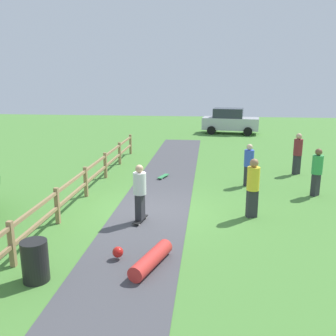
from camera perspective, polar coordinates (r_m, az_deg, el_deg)
ground_plane at (r=12.03m, az=-2.53°, el=-6.72°), size 60.00×60.00×0.00m
asphalt_path at (r=12.03m, az=-2.53°, el=-6.67°), size 2.40×28.00×0.02m
wooden_fence at (r=12.47m, az=-14.47°, el=-3.17°), size 0.12×18.12×1.10m
trash_bin at (r=8.51m, az=-19.79°, el=-13.34°), size 0.56×0.56×0.90m
skater_riding at (r=10.87m, az=-4.37°, el=-3.48°), size 0.45×0.82×1.75m
skater_fallen at (r=8.67m, az=-3.03°, el=-13.81°), size 1.38×1.57×0.36m
skateboard_loose at (r=15.86m, az=-0.73°, el=-1.27°), size 0.45×0.82×0.08m
bystander_yellow at (r=11.55m, az=12.95°, el=-2.57°), size 0.47×0.47×1.85m
bystander_blue at (r=14.94m, az=12.34°, el=0.77°), size 0.54×0.54×1.68m
bystander_green at (r=14.37m, az=21.97°, el=-0.28°), size 0.54×0.54×1.75m
bystander_maroon at (r=17.29m, az=19.35°, el=2.38°), size 0.53×0.53×1.84m
parked_car_silver at (r=28.84m, az=9.52°, el=7.16°), size 4.38×2.41×1.92m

